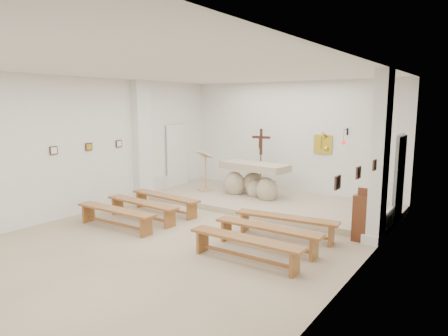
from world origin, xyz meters
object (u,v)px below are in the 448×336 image
Objects in this scene: bench_right_front at (286,222)px; bench_left_third at (115,214)px; lectern at (205,171)px; bench_right_third at (245,244)px; altar at (253,182)px; bench_right_second at (267,232)px; donation_pedestal at (361,218)px; bench_left_second at (142,206)px; crucifix_stand at (261,155)px; bench_left_front at (165,200)px.

bench_right_front and bench_left_third have the same top height.
lectern reaches higher than bench_right_third.
bench_left_third is at bearing -99.42° from altar.
altar is 4.71m from bench_right_third.
altar is 0.97× the size of bench_right_third.
bench_left_third is (-3.47, -0.82, 0.00)m from bench_right_second.
bench_right_front is 1.01× the size of bench_left_third.
bench_right_third is (3.84, -3.85, -0.41)m from lectern.
bench_left_second is (-4.84, -1.54, -0.14)m from donation_pedestal.
altar is 3.36m from bench_right_front.
altar is at bearing 123.69° from bench_right_second.
donation_pedestal reaches higher than bench_right_third.
crucifix_stand is 0.86× the size of bench_left_front.
bench_left_front is 1.00× the size of bench_right_front.
lectern is 0.55× the size of bench_right_second.
bench_left_second is at bearing 88.95° from bench_left_third.
bench_right_third is (2.26, -4.12, -0.21)m from altar.
crucifix_stand reaches higher than bench_right_front.
bench_left_front is 1.65m from bench_left_third.
bench_left_front is 3.84m from bench_right_third.
crucifix_stand is at bearing 120.71° from bench_right_front.
lectern reaches higher than donation_pedestal.
lectern reaches higher than altar.
bench_right_third is at bearing -20.76° from bench_left_front.
lectern is 5.45m from bench_right_third.
altar is at bearing 72.61° from bench_left_third.
bench_right_third is at bearing -90.78° from bench_right_second.
lectern is at bearing -163.35° from altar.
bench_right_front is (2.38, -3.11, -0.91)m from crucifix_stand.
bench_right_second is 0.82m from bench_right_third.
altar is 0.96× the size of bench_left_third.
donation_pedestal reaches higher than bench_left_second.
crucifix_stand reaches higher than bench_right_third.
donation_pedestal is at bearing -18.88° from altar.
bench_right_second is at bearing -96.81° from bench_right_front.
bench_right_second is at bearing -8.72° from bench_left_front.
crucifix_stand is at bearing 75.31° from bench_left_front.
bench_left_second is at bearing -85.39° from bench_left_front.
bench_right_front is 1.01× the size of bench_right_third.
bench_right_front is at bearing -57.60° from crucifix_stand.
bench_right_front is (3.84, -2.20, -0.41)m from lectern.
lectern is 4.90m from bench_right_second.
bench_right_third is (3.47, -0.82, 0.00)m from bench_left_second.
altar reaches higher than bench_left_second.
altar is at bearing 68.58° from bench_left_front.
crucifix_stand reaches higher than donation_pedestal.
bench_right_front and bench_right_third have the same top height.
bench_right_third is (0.00, -0.82, 0.00)m from bench_right_second.
altar reaches higher than bench_right_front.
lectern reaches higher than bench_right_second.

